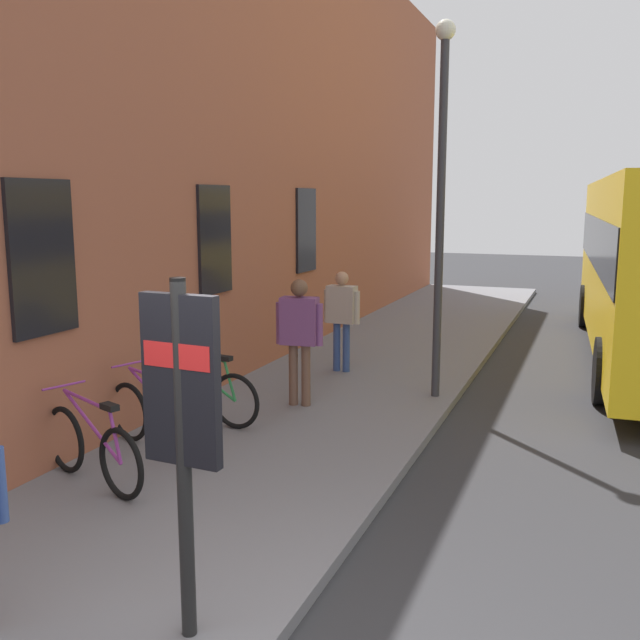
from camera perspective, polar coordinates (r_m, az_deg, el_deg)
ground at (r=10.14m, az=16.10°, el=-7.80°), size 60.00×60.00×0.00m
sidewalk_pavement at (r=12.54m, az=4.43°, el=-3.80°), size 24.00×3.50×0.12m
station_facade at (r=13.90m, az=-2.44°, el=14.77°), size 22.00×0.65×8.43m
bicycle_beside_lamp at (r=7.58m, az=-17.97°, el=-9.87°), size 0.72×1.69×0.97m
bicycle_nearest_sign at (r=8.37m, az=-13.09°, el=-7.76°), size 0.68×1.70×0.97m
bicycle_mid_rack at (r=9.28m, az=-9.52°, el=-5.90°), size 0.48×1.77×0.97m
transit_info_sign at (r=4.57m, az=-11.12°, el=-6.65°), size 0.12×0.55×2.40m
pedestrian_near_bus at (r=11.76m, az=1.77°, el=0.75°), size 0.26×0.64×1.69m
pedestrian_by_facade at (r=9.78m, az=-1.68°, el=-0.75°), size 0.32×0.67×1.79m
street_lamp at (r=10.24m, az=9.79°, el=11.02°), size 0.28×0.28×5.28m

